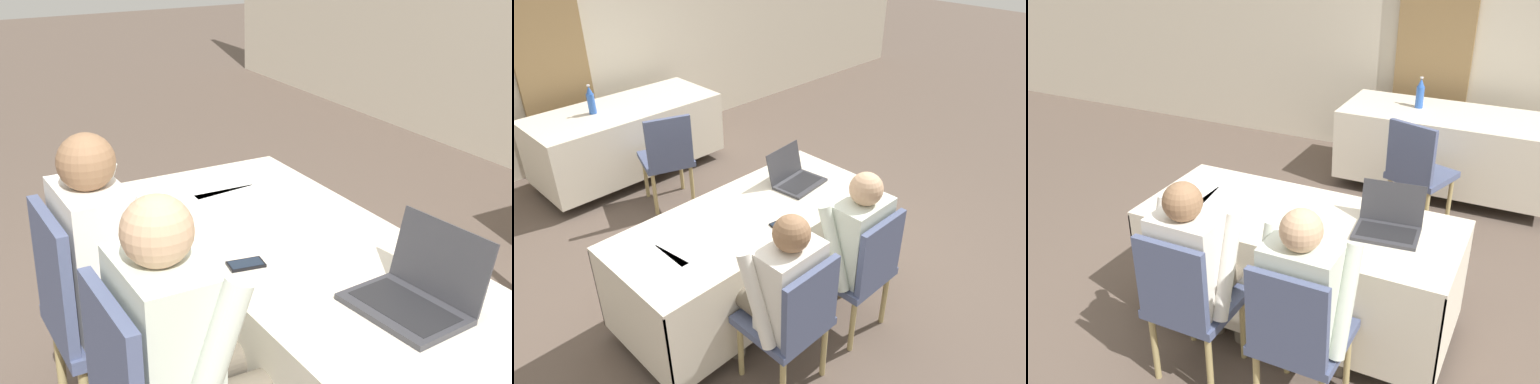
% 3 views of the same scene
% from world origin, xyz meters
% --- Properties ---
extents(ground_plane, '(24.00, 24.00, 0.00)m').
position_xyz_m(ground_plane, '(0.00, 0.00, 0.00)').
color(ground_plane, brown).
extents(wall_back, '(12.00, 0.06, 2.70)m').
position_xyz_m(wall_back, '(0.00, 3.03, 1.35)').
color(wall_back, beige).
rests_on(wall_back, ground_plane).
extents(curtain_panel, '(0.73, 0.04, 2.65)m').
position_xyz_m(curtain_panel, '(0.08, 2.97, 1.33)').
color(curtain_panel, olive).
rests_on(curtain_panel, ground_plane).
extents(conference_table_near, '(1.88, 0.80, 0.75)m').
position_xyz_m(conference_table_near, '(0.00, 0.00, 0.57)').
color(conference_table_near, beige).
rests_on(conference_table_near, ground_plane).
extents(conference_table_far, '(1.88, 0.80, 0.75)m').
position_xyz_m(conference_table_far, '(0.41, 2.30, 0.57)').
color(conference_table_far, beige).
rests_on(conference_table_far, ground_plane).
extents(laptop, '(0.38, 0.33, 0.25)m').
position_xyz_m(laptop, '(0.51, 0.06, 0.80)').
color(laptop, '#333338').
rests_on(laptop, conference_table_near).
extents(cell_phone, '(0.09, 0.13, 0.01)m').
position_xyz_m(cell_phone, '(0.03, -0.26, 0.75)').
color(cell_phone, black).
rests_on(cell_phone, conference_table_near).
extents(paper_beside_laptop, '(0.25, 0.32, 0.00)m').
position_xyz_m(paper_beside_laptop, '(-0.71, -0.03, 0.75)').
color(paper_beside_laptop, white).
rests_on(paper_beside_laptop, conference_table_near).
extents(paper_centre_table, '(0.21, 0.30, 0.00)m').
position_xyz_m(paper_centre_table, '(-0.53, -0.00, 0.75)').
color(paper_centre_table, white).
rests_on(paper_centre_table, conference_table_near).
extents(water_bottle, '(0.07, 0.07, 0.28)m').
position_xyz_m(water_bottle, '(0.12, 2.34, 0.88)').
color(water_bottle, '#2D5BB7').
rests_on(water_bottle, conference_table_far).
extents(chair_near_left, '(0.44, 0.44, 0.93)m').
position_xyz_m(chair_near_left, '(-0.32, -0.70, 0.52)').
color(chair_near_left, tan).
rests_on(chair_near_left, ground_plane).
extents(chair_near_right, '(0.44, 0.44, 0.93)m').
position_xyz_m(chair_near_right, '(0.32, -0.70, 0.52)').
color(chair_near_right, tan).
rests_on(chair_near_right, ground_plane).
extents(chair_far_spare, '(0.56, 0.56, 0.93)m').
position_xyz_m(chair_far_spare, '(0.35, 1.48, 0.52)').
color(chair_far_spare, tan).
rests_on(chair_far_spare, ground_plane).
extents(person_checkered_shirt, '(0.50, 0.52, 1.19)m').
position_xyz_m(person_checkered_shirt, '(-0.32, -0.60, 0.68)').
color(person_checkered_shirt, '#665B4C').
rests_on(person_checkered_shirt, ground_plane).
extents(person_white_shirt, '(0.50, 0.52, 1.19)m').
position_xyz_m(person_white_shirt, '(0.32, -0.60, 0.68)').
color(person_white_shirt, '#665B4C').
rests_on(person_white_shirt, ground_plane).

